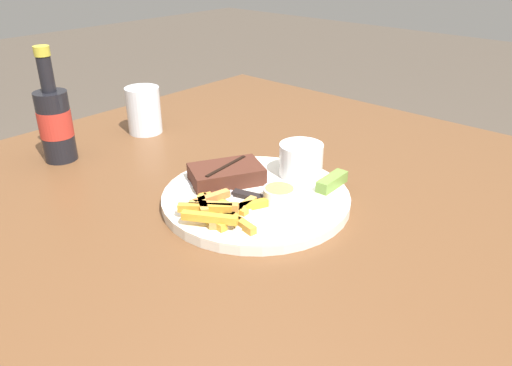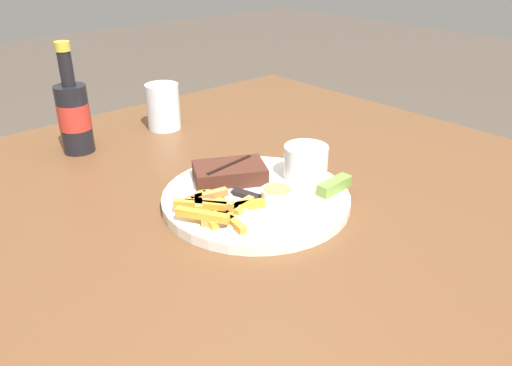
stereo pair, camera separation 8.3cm
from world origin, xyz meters
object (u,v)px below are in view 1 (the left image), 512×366
pickle_spear (332,182)px  beer_bottle (55,121)px  dinner_plate (256,198)px  coleslaw_cup (301,158)px  fork_utensil (244,217)px  steak_portion (225,175)px  drinking_glass (144,110)px  knife_utensil (230,192)px  dipping_sauce_cup (279,194)px

pickle_spear → beer_bottle: size_ratio=0.32×
dinner_plate → coleslaw_cup: (0.11, -0.01, 0.04)m
fork_utensil → steak_portion: bearing=28.8°
beer_bottle → drinking_glass: bearing=-0.2°
dinner_plate → beer_bottle: beer_bottle is taller
pickle_spear → drinking_glass: 0.50m
steak_portion → drinking_glass: bearing=75.7°
dinner_plate → coleslaw_cup: size_ratio=4.03×
steak_portion → fork_utensil: size_ratio=1.19×
coleslaw_cup → fork_utensil: (-0.18, -0.03, -0.03)m
fork_utensil → knife_utensil: bearing=30.4°
knife_utensil → drinking_glass: bearing=-32.5°
beer_bottle → fork_utensil: bearing=-83.6°
knife_utensil → fork_utensil: bearing=133.5°
dinner_plate → pickle_spear: size_ratio=4.41×
steak_portion → dinner_plate: bearing=-86.8°
dipping_sauce_cup → beer_bottle: size_ratio=0.24×
pickle_spear → fork_utensil: (-0.18, 0.04, -0.01)m
dinner_plate → drinking_glass: bearing=78.5°
beer_bottle → drinking_glass: beer_bottle is taller
dipping_sauce_cup → drinking_glass: drinking_glass is taller
beer_bottle → dinner_plate: bearing=-73.4°
dipping_sauce_cup → steak_portion: bearing=95.3°
steak_portion → knife_utensil: (-0.03, -0.04, -0.01)m
dipping_sauce_cup → knife_utensil: bearing=115.3°
drinking_glass → coleslaw_cup: bearing=-86.8°
coleslaw_cup → pickle_spear: coleslaw_cup is taller
fork_utensil → knife_utensil: size_ratio=0.75×
dinner_plate → dipping_sauce_cup: (0.01, -0.04, 0.02)m
dinner_plate → steak_portion: size_ratio=2.17×
steak_portion → beer_bottle: (-0.12, 0.35, 0.05)m
steak_portion → fork_utensil: steak_portion is taller
knife_utensil → drinking_glass: drinking_glass is taller
fork_utensil → coleslaw_cup: bearing=-19.7°
dipping_sauce_cup → fork_utensil: size_ratio=0.44×
beer_bottle → drinking_glass: size_ratio=2.16×
fork_utensil → knife_utensil: knife_utensil is taller
steak_portion → beer_bottle: size_ratio=0.64×
dinner_plate → beer_bottle: size_ratio=1.40×
steak_portion → pickle_spear: (0.11, -0.15, -0.00)m
dipping_sauce_cup → pickle_spear: dipping_sauce_cup is taller
dinner_plate → knife_utensil: 0.05m
beer_bottle → steak_portion: bearing=-70.8°
dinner_plate → pickle_spear: (0.11, -0.08, 0.02)m
dinner_plate → fork_utensil: 0.08m
steak_portion → fork_utensil: 0.13m
dinner_plate → beer_bottle: bearing=106.6°
steak_portion → beer_bottle: beer_bottle is taller
dipping_sauce_cup → knife_utensil: size_ratio=0.33×
knife_utensil → beer_bottle: 0.40m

